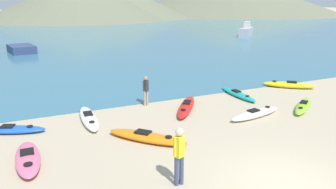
% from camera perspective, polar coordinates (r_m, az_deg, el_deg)
% --- Properties ---
extents(ground_plane, '(400.00, 400.00, 0.00)m').
position_cam_1_polar(ground_plane, '(10.34, 19.91, -14.72)').
color(ground_plane, tan).
extents(bay_water, '(160.00, 70.00, 0.06)m').
position_cam_1_polar(bay_water, '(50.77, -17.54, 9.64)').
color(bay_water, teal).
rests_on(bay_water, ground_plane).
extents(far_hill_midleft, '(39.63, 39.63, 9.51)m').
position_cam_1_polar(far_hill_midleft, '(99.85, -8.10, 15.77)').
color(far_hill_midleft, '#6B7056').
rests_on(far_hill_midleft, ground_plane).
extents(kayak_on_sand_0, '(0.84, 3.34, 0.33)m').
position_cam_1_polar(kayak_on_sand_0, '(14.84, -13.63, -4.00)').
color(kayak_on_sand_0, white).
rests_on(kayak_on_sand_0, ground_plane).
extents(kayak_on_sand_1, '(0.81, 2.74, 0.37)m').
position_cam_1_polar(kayak_on_sand_1, '(11.79, -23.23, -10.20)').
color(kayak_on_sand_1, '#E5668C').
rests_on(kayak_on_sand_1, ground_plane).
extents(kayak_on_sand_2, '(2.78, 2.55, 0.41)m').
position_cam_1_polar(kayak_on_sand_2, '(21.17, 20.30, 1.59)').
color(kayak_on_sand_2, yellow).
rests_on(kayak_on_sand_2, ground_plane).
extents(kayak_on_sand_3, '(2.76, 1.70, 0.31)m').
position_cam_1_polar(kayak_on_sand_3, '(14.63, -25.61, -5.52)').
color(kayak_on_sand_3, blue).
rests_on(kayak_on_sand_3, ground_plane).
extents(kayak_on_sand_4, '(2.75, 2.15, 0.33)m').
position_cam_1_polar(kayak_on_sand_4, '(17.36, 22.48, -1.84)').
color(kayak_on_sand_4, '#8CCC2D').
rests_on(kayak_on_sand_4, ground_plane).
extents(kayak_on_sand_5, '(2.55, 3.15, 0.36)m').
position_cam_1_polar(kayak_on_sand_5, '(15.94, 3.22, -2.09)').
color(kayak_on_sand_5, red).
rests_on(kayak_on_sand_5, ground_plane).
extents(kayak_on_sand_6, '(0.65, 3.12, 0.30)m').
position_cam_1_polar(kayak_on_sand_6, '(18.49, 12.06, 0.07)').
color(kayak_on_sand_6, teal).
rests_on(kayak_on_sand_6, ground_plane).
extents(kayak_on_sand_7, '(2.70, 2.92, 0.37)m').
position_cam_1_polar(kayak_on_sand_7, '(12.48, -3.69, -7.39)').
color(kayak_on_sand_7, orange).
rests_on(kayak_on_sand_7, ground_plane).
extents(kayak_on_sand_8, '(3.07, 1.15, 0.38)m').
position_cam_1_polar(kayak_on_sand_8, '(15.43, 14.99, -3.23)').
color(kayak_on_sand_8, white).
rests_on(kayak_on_sand_8, ground_plane).
extents(person_near_foreground, '(0.36, 0.28, 1.75)m').
position_cam_1_polar(person_near_foreground, '(9.35, 1.96, -10.11)').
color(person_near_foreground, '#384260').
rests_on(person_near_foreground, ground_plane).
extents(person_near_waterline, '(0.31, 0.26, 1.52)m').
position_cam_1_polar(person_near_waterline, '(16.35, -3.88, 0.97)').
color(person_near_waterline, gray).
rests_on(person_near_waterline, ground_plane).
extents(moored_boat_1, '(2.76, 3.82, 0.74)m').
position_cam_1_polar(moored_boat_1, '(36.14, -24.15, 7.26)').
color(moored_boat_1, navy).
rests_on(moored_boat_1, bay_water).
extents(moored_boat_2, '(4.52, 4.31, 2.10)m').
position_cam_1_polar(moored_boat_2, '(49.50, 13.45, 10.68)').
color(moored_boat_2, '#B2B2B7').
rests_on(moored_boat_2, bay_water).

